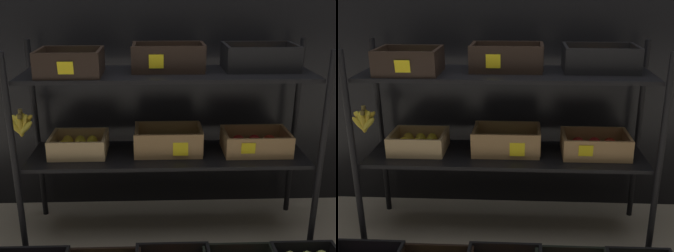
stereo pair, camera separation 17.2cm
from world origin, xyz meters
TOP-DOWN VIEW (x-y plane):
  - ground_plane at (0.00, 0.00)m, footprint 10.00×10.00m
  - storefront_wall at (0.00, 0.41)m, footprint 3.93×0.12m
  - display_rack at (0.01, 0.01)m, footprint 1.65×0.45m

SIDE VIEW (x-z plane):
  - ground_plane at x=0.00m, z-range 0.00..0.00m
  - display_rack at x=0.01m, z-range 0.18..1.27m
  - storefront_wall at x=0.00m, z-range 0.00..2.25m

